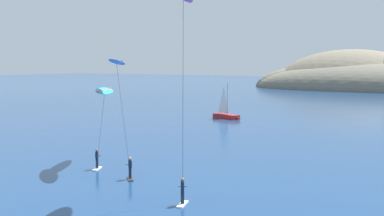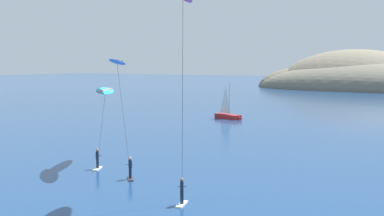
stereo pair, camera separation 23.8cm
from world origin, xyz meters
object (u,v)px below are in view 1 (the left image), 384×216
kitesurfer_blue (118,71)px  kitesurfer_magenta (183,9)px  sailboat_near (227,115)px  kitesurfer_cyan (104,97)px

kitesurfer_blue → kitesurfer_magenta: size_ratio=0.68×
sailboat_near → kitesurfer_blue: size_ratio=0.64×
kitesurfer_magenta → kitesurfer_cyan: bearing=156.1°
sailboat_near → kitesurfer_magenta: size_ratio=0.43×
sailboat_near → kitesurfer_cyan: size_ratio=0.89×
kitesurfer_magenta → kitesurfer_cyan: 14.64m
kitesurfer_blue → kitesurfer_magenta: bearing=-24.5°
kitesurfer_blue → kitesurfer_cyan: kitesurfer_blue is taller
sailboat_near → kitesurfer_cyan: kitesurfer_cyan is taller
kitesurfer_blue → kitesurfer_cyan: bearing=158.8°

